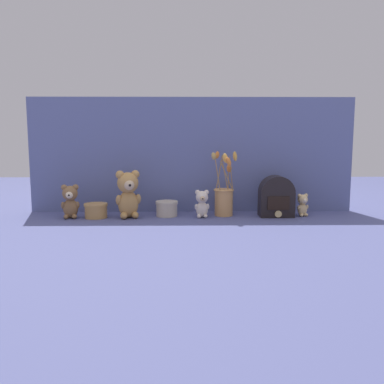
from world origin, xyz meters
TOP-DOWN VIEW (x-y plane):
  - ground_plane at (0.00, 0.00)m, footprint 4.00×4.00m
  - backdrop_wall at (0.00, 0.17)m, footprint 1.67×0.02m
  - teddy_bear_large at (-0.31, -0.00)m, footprint 0.13×0.12m
  - teddy_bear_medium at (-0.59, -0.01)m, footprint 0.09×0.08m
  - teddy_bear_small at (0.05, -0.00)m, footprint 0.07×0.07m
  - teddy_bear_tiny at (0.55, 0.02)m, footprint 0.06×0.06m
  - flower_vase at (0.16, 0.04)m, footprint 0.14×0.16m
  - vintage_radio at (0.41, 0.02)m, footprint 0.17×0.10m
  - decorative_tin_tall at (-0.12, 0.04)m, footprint 0.11×0.11m
  - decorative_tin_short at (-0.47, -0.00)m, footprint 0.11×0.11m

SIDE VIEW (x-z plane):
  - ground_plane at x=0.00m, z-range 0.00..0.00m
  - decorative_tin_short at x=-0.47m, z-range 0.00..0.07m
  - decorative_tin_tall at x=-0.12m, z-range 0.00..0.08m
  - teddy_bear_tiny at x=0.55m, z-range 0.00..0.11m
  - teddy_bear_small at x=0.05m, z-range 0.00..0.14m
  - teddy_bear_medium at x=-0.59m, z-range 0.00..0.17m
  - vintage_radio at x=0.41m, z-range -0.01..0.19m
  - flower_vase at x=0.16m, z-range -0.07..0.25m
  - teddy_bear_large at x=-0.31m, z-range 0.01..0.24m
  - backdrop_wall at x=0.00m, z-range 0.00..0.59m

